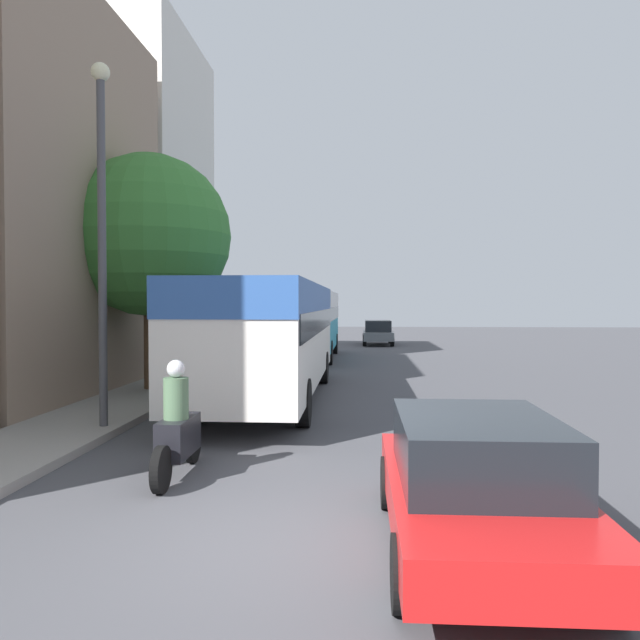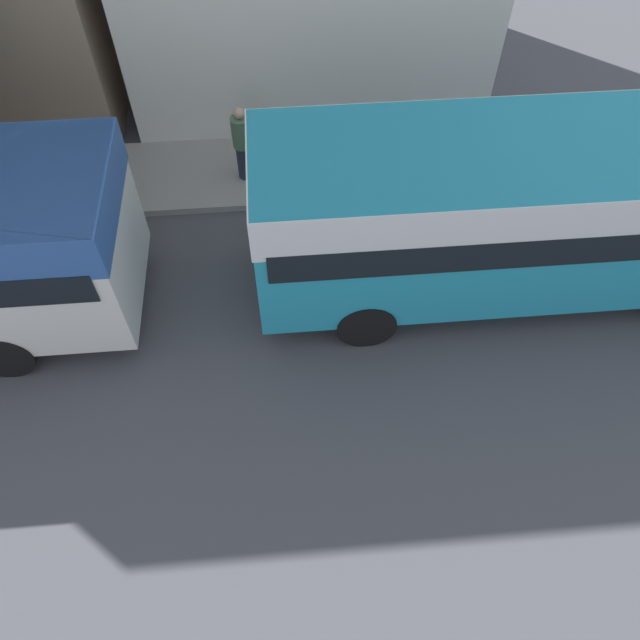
# 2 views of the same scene
# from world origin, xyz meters

# --- Properties ---
(bus_following) EXTENTS (2.58, 9.10, 3.03)m
(bus_following) POSITION_xyz_m (-1.78, 21.98, 1.97)
(bus_following) COLOR teal
(bus_following) RESTS_ON ground_plane
(pedestrian_near_curb) EXTENTS (0.38, 0.38, 1.62)m
(pedestrian_near_curb) POSITION_xyz_m (-4.91, 17.22, 0.97)
(pedestrian_near_curb) COLOR #232838
(pedestrian_near_curb) RESTS_ON sidewalk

